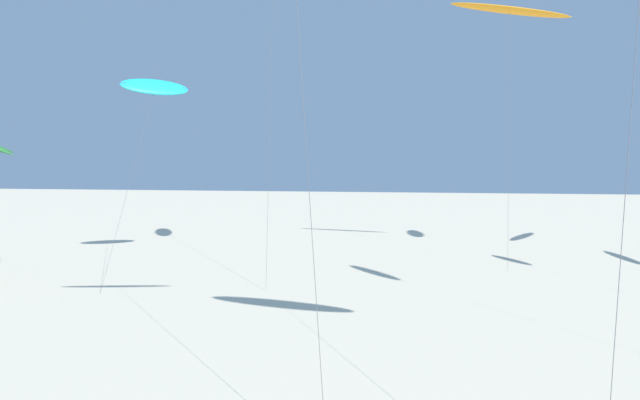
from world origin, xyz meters
name	(u,v)px	position (x,y,z in m)	size (l,w,h in m)	color
flying_kite_0	(155,87)	(-15.15, 44.31, 13.08)	(4.79, 12.01, 13.92)	#19B2B7
flying_kite_1	(510,10)	(10.27, 52.11, 19.21)	(9.03, 6.39, 20.29)	orange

